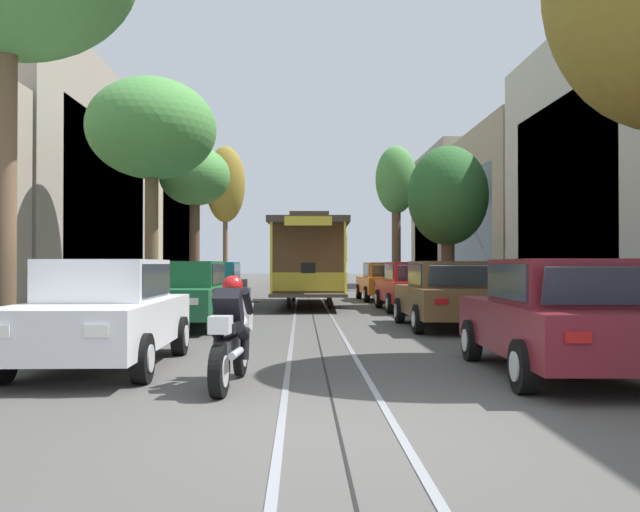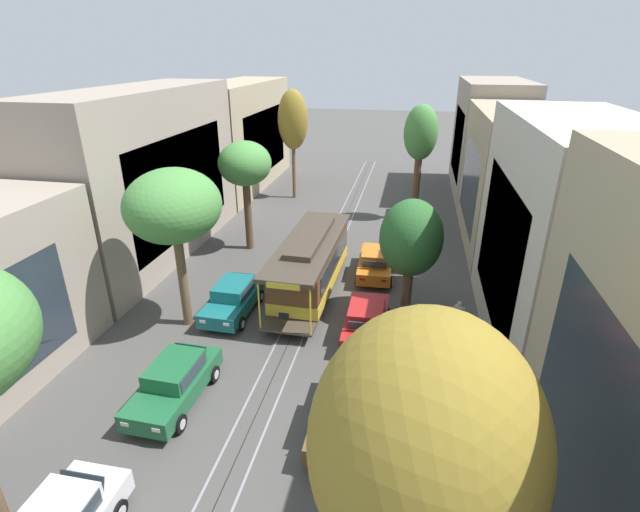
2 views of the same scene
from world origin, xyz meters
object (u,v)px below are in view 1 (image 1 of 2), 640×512
(parked_car_green_second_left, at_px, (186,294))
(pedestrian_on_left_pavement, at_px, (523,283))
(parked_car_red_mid_right, at_px, (411,286))
(cable_car_trolley, at_px, (310,260))
(motorcycle_with_rider, at_px, (231,334))
(parked_car_white_near_left, at_px, (104,313))
(parked_car_orange_fourth_right, at_px, (384,281))
(street_tree_kerb_left_second, at_px, (152,130))
(parked_car_teal_mid_left, at_px, (214,286))
(street_tree_kerb_right_second, at_px, (448,197))
(street_tree_kerb_left_fourth, at_px, (225,185))
(street_tree_kerb_left_mid, at_px, (195,178))
(parked_car_maroon_near_right, at_px, (559,317))
(street_tree_kerb_right_mid, at_px, (396,184))
(parked_car_brown_second_right, at_px, (445,294))

(parked_car_green_second_left, height_order, pedestrian_on_left_pavement, parked_car_green_second_left)
(parked_car_red_mid_right, relative_size, pedestrian_on_left_pavement, 2.80)
(cable_car_trolley, relative_size, motorcycle_with_rider, 4.61)
(parked_car_white_near_left, relative_size, pedestrian_on_left_pavement, 2.79)
(parked_car_red_mid_right, relative_size, cable_car_trolley, 0.48)
(parked_car_orange_fourth_right, height_order, street_tree_kerb_left_second, street_tree_kerb_left_second)
(parked_car_teal_mid_left, bearing_deg, parked_car_red_mid_right, -6.08)
(parked_car_orange_fourth_right, relative_size, street_tree_kerb_right_second, 0.77)
(street_tree_kerb_left_fourth, bearing_deg, street_tree_kerb_left_mid, -90.38)
(parked_car_red_mid_right, height_order, motorcycle_with_rider, parked_car_red_mid_right)
(parked_car_green_second_left, relative_size, parked_car_maroon_near_right, 1.00)
(street_tree_kerb_left_fourth, height_order, street_tree_kerb_right_mid, street_tree_kerb_left_fourth)
(street_tree_kerb_left_fourth, xyz_separation_m, street_tree_kerb_right_second, (9.94, -17.79, -2.49))
(parked_car_white_near_left, relative_size, parked_car_brown_second_right, 1.00)
(street_tree_kerb_left_second, height_order, cable_car_trolley, street_tree_kerb_left_second)
(parked_car_orange_fourth_right, bearing_deg, street_tree_kerb_left_fourth, 120.46)
(parked_car_maroon_near_right, height_order, parked_car_brown_second_right, same)
(street_tree_kerb_right_mid, xyz_separation_m, motorcycle_with_rider, (-6.30, -29.63, -5.43))
(street_tree_kerb_right_mid, xyz_separation_m, cable_car_trolley, (-5.09, -13.02, -4.42))
(parked_car_brown_second_right, xyz_separation_m, street_tree_kerb_right_second, (1.83, 7.99, 3.11))
(street_tree_kerb_right_mid, bearing_deg, street_tree_kerb_left_second, -120.61)
(parked_car_orange_fourth_right, xyz_separation_m, pedestrian_on_left_pavement, (4.13, -5.08, 0.08))
(parked_car_white_near_left, height_order, street_tree_kerb_right_second, street_tree_kerb_right_second)
(pedestrian_on_left_pavement, bearing_deg, parked_car_orange_fourth_right, 129.10)
(parked_car_white_near_left, distance_m, parked_car_red_mid_right, 13.28)
(parked_car_teal_mid_left, bearing_deg, cable_car_trolley, 40.18)
(parked_car_white_near_left, xyz_separation_m, pedestrian_on_left_pavement, (10.45, 12.66, 0.08))
(street_tree_kerb_right_second, bearing_deg, parked_car_green_second_left, -135.78)
(motorcycle_with_rider, bearing_deg, parked_car_teal_mid_left, 98.28)
(street_tree_kerb_right_second, bearing_deg, cable_car_trolley, 165.76)
(parked_car_brown_second_right, bearing_deg, parked_car_orange_fourth_right, 89.90)
(parked_car_green_second_left, bearing_deg, parked_car_red_mid_right, 41.53)
(parked_car_green_second_left, distance_m, street_tree_kerb_left_second, 7.23)
(parked_car_green_second_left, xyz_separation_m, street_tree_kerb_left_fourth, (-1.98, 25.54, 5.60))
(street_tree_kerb_left_second, relative_size, street_tree_kerb_right_second, 1.27)
(parked_car_orange_fourth_right, bearing_deg, street_tree_kerb_right_second, -65.47)
(cable_car_trolley, xyz_separation_m, motorcycle_with_rider, (-1.21, -16.61, -1.01))
(parked_car_green_second_left, xyz_separation_m, street_tree_kerb_right_mid, (8.16, 22.01, 5.28))
(parked_car_white_near_left, relative_size, street_tree_kerb_left_mid, 0.64)
(street_tree_kerb_left_mid, bearing_deg, parked_car_red_mid_right, -45.69)
(street_tree_kerb_left_mid, bearing_deg, street_tree_kerb_left_second, -89.20)
(street_tree_kerb_right_mid, bearing_deg, motorcycle_with_rider, -102.00)
(parked_car_teal_mid_left, xyz_separation_m, cable_car_trolley, (3.23, 2.73, 0.86))
(parked_car_green_second_left, bearing_deg, parked_car_teal_mid_left, 91.49)
(street_tree_kerb_left_second, bearing_deg, motorcycle_with_rider, -73.25)
(street_tree_kerb_left_fourth, height_order, street_tree_kerb_right_second, street_tree_kerb_left_fourth)
(parked_car_red_mid_right, xyz_separation_m, pedestrian_on_left_pavement, (3.99, 1.05, 0.08))
(parked_car_teal_mid_left, bearing_deg, street_tree_kerb_left_fourth, 95.39)
(street_tree_kerb_right_mid, distance_m, cable_car_trolley, 14.66)
(pedestrian_on_left_pavement, bearing_deg, street_tree_kerb_left_second, -172.23)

